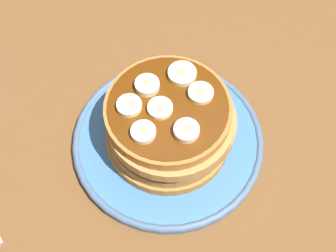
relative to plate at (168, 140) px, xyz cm
name	(u,v)px	position (x,y,z in cm)	size (l,w,h in cm)	color
ground_plane	(168,148)	(0.00, 0.00, -2.32)	(140.00, 140.00, 3.00)	brown
plate	(168,140)	(0.00, 0.00, 0.00)	(23.78, 23.78, 1.53)	#3F72B2
pancake_stack	(171,125)	(-0.19, 0.36, 4.14)	(15.84, 15.37, 7.55)	#B67637
banana_slice_0	(161,109)	(0.99, 0.10, 8.21)	(2.80, 2.80, 0.81)	#F6E9BA
banana_slice_1	(201,93)	(-3.87, 0.54, 8.23)	(2.86, 2.86, 0.84)	beige
banana_slice_2	(147,86)	(0.79, -3.28, 8.34)	(2.78, 2.78, 1.08)	#EBECBE
banana_slice_3	(183,133)	(0.46, 3.88, 8.34)	(2.78, 2.78, 1.06)	#FCE6C4
banana_slice_4	(182,74)	(-3.45, -2.76, 8.25)	(3.28, 3.28, 0.89)	beige
banana_slice_5	(143,132)	(4.00, 1.74, 8.28)	(2.70, 2.70, 0.94)	beige
banana_slice_6	(129,106)	(3.76, -1.94, 8.26)	(2.79, 2.79, 0.92)	#F6F3BB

